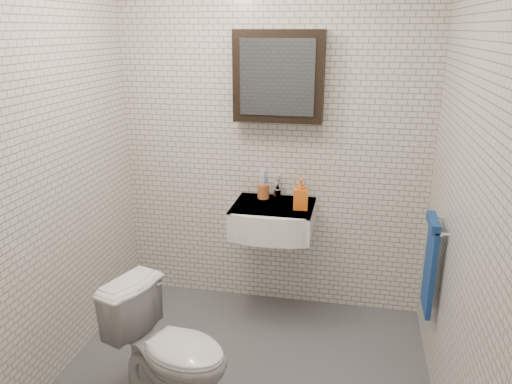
# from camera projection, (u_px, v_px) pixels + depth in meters

# --- Properties ---
(ground) EXTENTS (2.20, 2.00, 0.01)m
(ground) POSITION_uv_depth(u_px,v_px,m) (242.00, 380.00, 2.98)
(ground) COLOR #52555A
(ground) RESTS_ON ground
(room_shell) EXTENTS (2.22, 2.02, 2.51)m
(room_shell) POSITION_uv_depth(u_px,v_px,m) (240.00, 140.00, 2.52)
(room_shell) COLOR silver
(room_shell) RESTS_ON ground
(washbasin) EXTENTS (0.55, 0.50, 0.20)m
(washbasin) POSITION_uv_depth(u_px,v_px,m) (272.00, 220.00, 3.42)
(washbasin) COLOR white
(washbasin) RESTS_ON room_shell
(faucet) EXTENTS (0.06, 0.20, 0.15)m
(faucet) POSITION_uv_depth(u_px,v_px,m) (277.00, 189.00, 3.55)
(faucet) COLOR silver
(faucet) RESTS_ON washbasin
(mirror_cabinet) EXTENTS (0.60, 0.15, 0.60)m
(mirror_cabinet) POSITION_uv_depth(u_px,v_px,m) (279.00, 77.00, 3.30)
(mirror_cabinet) COLOR black
(mirror_cabinet) RESTS_ON room_shell
(towel_rail) EXTENTS (0.09, 0.30, 0.58)m
(towel_rail) POSITION_uv_depth(u_px,v_px,m) (431.00, 261.00, 2.88)
(towel_rail) COLOR silver
(towel_rail) RESTS_ON room_shell
(toothbrush_cup) EXTENTS (0.11, 0.11, 0.22)m
(toothbrush_cup) POSITION_uv_depth(u_px,v_px,m) (263.00, 191.00, 3.54)
(toothbrush_cup) COLOR #AD5B2B
(toothbrush_cup) RESTS_ON washbasin
(soap_bottle) EXTENTS (0.10, 0.11, 0.21)m
(soap_bottle) POSITION_uv_depth(u_px,v_px,m) (301.00, 194.00, 3.32)
(soap_bottle) COLOR #E95218
(soap_bottle) RESTS_ON washbasin
(toilet) EXTENTS (0.78, 0.59, 0.70)m
(toilet) POSITION_uv_depth(u_px,v_px,m) (171.00, 350.00, 2.70)
(toilet) COLOR silver
(toilet) RESTS_ON ground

